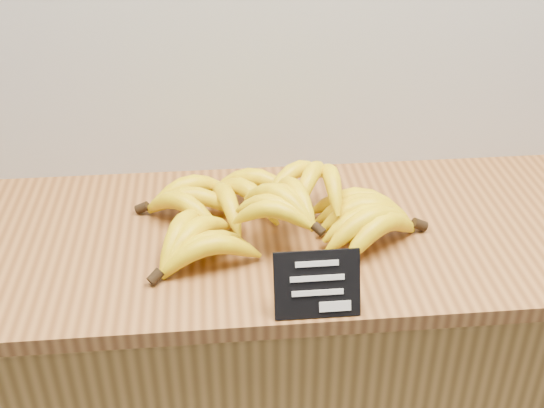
# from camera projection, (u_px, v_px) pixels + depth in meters

# --- Properties ---
(counter) EXTENTS (1.31, 0.50, 0.90)m
(counter) POSITION_uv_depth(u_px,v_px,m) (270.00, 403.00, 1.56)
(counter) COLOR #A17434
(counter) RESTS_ON ground
(counter_top) EXTENTS (1.55, 0.54, 0.03)m
(counter_top) POSITION_uv_depth(u_px,v_px,m) (270.00, 236.00, 1.32)
(counter_top) COLOR #955E2E
(counter_top) RESTS_ON counter
(chalkboard_sign) EXTENTS (0.14, 0.05, 0.11)m
(chalkboard_sign) POSITION_uv_depth(u_px,v_px,m) (317.00, 285.00, 1.09)
(chalkboard_sign) COLOR black
(chalkboard_sign) RESTS_ON counter_top
(banana_pile) EXTENTS (0.55, 0.37, 0.12)m
(banana_pile) POSITION_uv_depth(u_px,v_px,m) (267.00, 209.00, 1.29)
(banana_pile) COLOR yellow
(banana_pile) RESTS_ON counter_top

